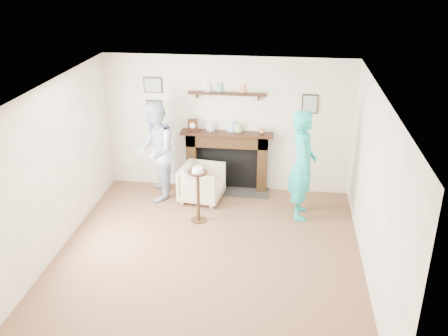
{
  "coord_description": "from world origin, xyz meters",
  "views": [
    {
      "loc": [
        1.03,
        -6.07,
        4.15
      ],
      "look_at": [
        0.14,
        0.9,
        1.09
      ],
      "focal_mm": 40.0,
      "sensor_mm": 36.0,
      "label": 1
    }
  ],
  "objects_px": {
    "armchair": "(202,200)",
    "man": "(158,197)",
    "woman": "(299,215)",
    "pedestal_table": "(198,186)"
  },
  "relations": [
    {
      "from": "woman",
      "to": "pedestal_table",
      "type": "xyz_separation_m",
      "value": [
        -1.67,
        -0.4,
        0.63
      ]
    },
    {
      "from": "man",
      "to": "woman",
      "type": "distance_m",
      "value": 2.59
    },
    {
      "from": "armchair",
      "to": "woman",
      "type": "xyz_separation_m",
      "value": [
        1.74,
        -0.35,
        0.0
      ]
    },
    {
      "from": "armchair",
      "to": "pedestal_table",
      "type": "height_order",
      "value": "pedestal_table"
    },
    {
      "from": "armchair",
      "to": "woman",
      "type": "distance_m",
      "value": 1.77
    },
    {
      "from": "armchair",
      "to": "pedestal_table",
      "type": "xyz_separation_m",
      "value": [
        0.06,
        -0.76,
        0.63
      ]
    },
    {
      "from": "armchair",
      "to": "man",
      "type": "distance_m",
      "value": 0.83
    },
    {
      "from": "man",
      "to": "armchair",
      "type": "bearing_deg",
      "value": 78.29
    },
    {
      "from": "armchair",
      "to": "man",
      "type": "height_order",
      "value": "man"
    },
    {
      "from": "woman",
      "to": "man",
      "type": "bearing_deg",
      "value": 79.94
    }
  ]
}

